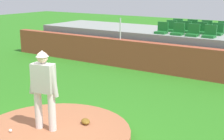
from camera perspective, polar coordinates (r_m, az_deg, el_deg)
name	(u,v)px	position (r m, az deg, el deg)	size (l,w,h in m)	color
pitchers_mound	(53,136)	(7.56, -10.46, -11.53)	(3.55, 3.55, 0.27)	#A25F3E
pitcher	(44,85)	(7.25, -12.08, -2.55)	(0.76, 0.36, 1.84)	silver
baseball	(10,131)	(7.65, -17.65, -10.25)	(0.07, 0.07, 0.07)	white
fielding_glove	(86,121)	(7.74, -4.74, -9.12)	(0.30, 0.20, 0.11)	brown
brick_barrier	(174,60)	(13.02, 11.06, 1.76)	(17.64, 0.40, 1.22)	#9C462E
fence_post_left	(120,29)	(14.00, 1.49, 7.36)	(0.06, 0.06, 0.93)	silver
bleacher_platform	(193,49)	(14.95, 14.25, 3.71)	(15.56, 3.20, 1.47)	gray
stadium_chair_0	(162,30)	(14.20, 8.88, 7.07)	(0.48, 0.44, 0.50)	#1C6728
stadium_chair_1	(178,31)	(13.91, 11.68, 6.79)	(0.48, 0.44, 0.50)	#1C6728
stadium_chair_2	(193,32)	(13.68, 14.24, 6.52)	(0.48, 0.44, 0.50)	#1C6728
stadium_chair_3	(210,34)	(13.48, 17.03, 6.22)	(0.48, 0.44, 0.50)	#1C6728
stadium_chair_4	(171,28)	(14.99, 10.42, 7.39)	(0.48, 0.44, 0.50)	#1C6728
stadium_chair_5	(185,29)	(14.74, 12.92, 7.15)	(0.48, 0.44, 0.50)	#1C6728
stadium_chair_6	(201,30)	(14.52, 15.60, 6.88)	(0.48, 0.44, 0.50)	#1C6728
stadium_chair_7	(217,31)	(14.32, 18.21, 6.59)	(0.48, 0.44, 0.50)	#1C6728
stadium_chair_8	(177,26)	(15.77, 11.50, 7.68)	(0.48, 0.44, 0.50)	#1C6728
stadium_chair_9	(192,27)	(15.54, 14.00, 7.45)	(0.48, 0.44, 0.50)	#1C6728
stadium_chair_10	(206,28)	(15.32, 16.41, 7.20)	(0.48, 0.44, 0.50)	#1C6728
stadium_chair_11	(223,29)	(15.09, 19.12, 6.89)	(0.48, 0.44, 0.50)	#1C6728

